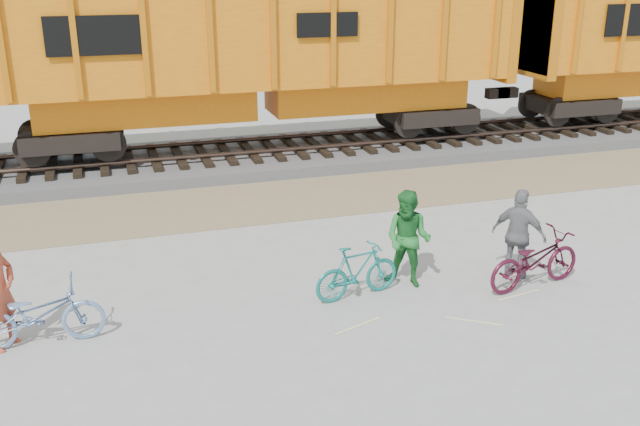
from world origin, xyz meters
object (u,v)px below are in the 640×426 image
(bicycle_maroon, at_px, (535,260))
(person_woman, at_px, (519,235))
(bicycle_blue, at_px, (38,314))
(bicycle_teal, at_px, (357,271))
(person_man, at_px, (408,239))
(hopper_car_center, at_px, (260,53))

(bicycle_maroon, height_order, person_woman, person_woman)
(bicycle_blue, bearing_deg, bicycle_teal, -88.76)
(bicycle_maroon, relative_size, person_man, 1.11)
(bicycle_maroon, xyz_separation_m, person_woman, (-0.10, 0.40, 0.33))
(person_woman, bearing_deg, bicycle_maroon, 156.23)
(hopper_car_center, bearing_deg, person_man, -86.04)
(bicycle_maroon, bearing_deg, bicycle_teal, 70.27)
(hopper_car_center, relative_size, person_man, 8.16)
(bicycle_blue, relative_size, bicycle_maroon, 0.98)
(person_woman, bearing_deg, bicycle_teal, 49.56)
(bicycle_blue, xyz_separation_m, person_woman, (7.97, -0.05, 0.34))
(bicycle_teal, relative_size, bicycle_maroon, 0.82)
(bicycle_blue, distance_m, person_man, 6.02)
(bicycle_blue, bearing_deg, person_woman, -90.11)
(bicycle_teal, xyz_separation_m, person_man, (1.00, 0.20, 0.39))
(bicycle_blue, relative_size, person_man, 1.10)
(bicycle_maroon, height_order, person_man, person_man)
(bicycle_teal, height_order, person_woman, person_woman)
(bicycle_blue, distance_m, person_woman, 7.98)
(bicycle_maroon, distance_m, person_man, 2.22)
(hopper_car_center, bearing_deg, person_woman, -74.06)
(hopper_car_center, bearing_deg, bicycle_teal, -92.61)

